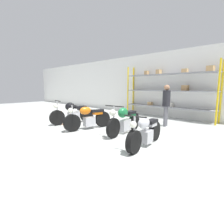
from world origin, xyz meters
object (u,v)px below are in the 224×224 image
at_px(motorcycle_silver, 145,132).
at_px(motorcycle_green, 124,120).
at_px(shelving_rack, 168,89).
at_px(traffic_cone, 62,116).
at_px(motorcycle_orange, 88,118).
at_px(person_browsing, 166,102).
at_px(motorcycle_black, 73,113).

bearing_deg(motorcycle_silver, motorcycle_green, -123.77).
bearing_deg(motorcycle_silver, shelving_rack, -168.74).
relative_size(motorcycle_green, traffic_cone, 3.75).
height_order(shelving_rack, traffic_cone, shelving_rack).
xyz_separation_m(motorcycle_orange, traffic_cone, (-2.07, 0.03, -0.16)).
bearing_deg(motorcycle_orange, traffic_cone, -80.27).
height_order(shelving_rack, motorcycle_silver, shelving_rack).
height_order(person_browsing, traffic_cone, person_browsing).
bearing_deg(motorcycle_silver, motorcycle_black, -102.82).
bearing_deg(motorcycle_black, person_browsing, 136.09).
relative_size(shelving_rack, motorcycle_green, 2.43).
height_order(motorcycle_orange, motorcycle_green, motorcycle_green).
xyz_separation_m(shelving_rack, person_browsing, (0.88, -1.94, -0.49)).
xyz_separation_m(motorcycle_orange, motorcycle_silver, (2.77, -0.14, -0.02)).
height_order(motorcycle_green, person_browsing, person_browsing).
distance_m(motorcycle_silver, person_browsing, 2.96).
distance_m(motorcycle_green, person_browsing, 2.29).
relative_size(motorcycle_silver, traffic_cone, 3.59).
height_order(shelving_rack, person_browsing, shelving_rack).
distance_m(motorcycle_black, motorcycle_silver, 4.17).
distance_m(motorcycle_orange, person_browsing, 3.35).
height_order(motorcycle_silver, traffic_cone, motorcycle_silver).
distance_m(motorcycle_black, traffic_cone, 0.73).
height_order(motorcycle_green, traffic_cone, motorcycle_green).
bearing_deg(shelving_rack, motorcycle_orange, -103.39).
xyz_separation_m(motorcycle_black, motorcycle_orange, (1.39, -0.19, -0.04)).
bearing_deg(shelving_rack, motorcycle_green, -84.61).
relative_size(motorcycle_black, motorcycle_orange, 1.04).
relative_size(motorcycle_silver, person_browsing, 1.12).
relative_size(motorcycle_orange, motorcycle_green, 0.98).
height_order(motorcycle_black, traffic_cone, motorcycle_black).
xyz_separation_m(motorcycle_black, person_browsing, (3.36, 2.45, 0.57)).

